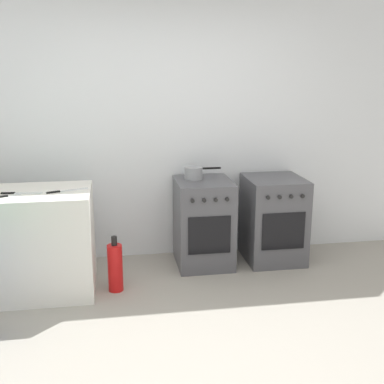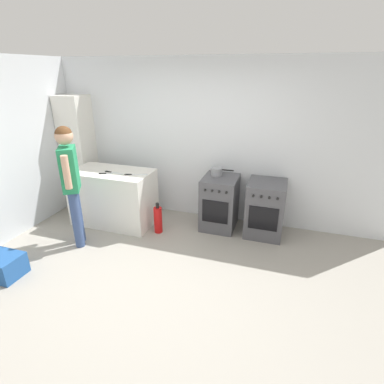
{
  "view_description": "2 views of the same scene",
  "coord_description": "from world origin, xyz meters",
  "px_view_note": "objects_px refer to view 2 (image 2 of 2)",
  "views": [
    {
      "loc": [
        -0.48,
        -2.85,
        1.89
      ],
      "look_at": [
        0.12,
        0.85,
        0.93
      ],
      "focal_mm": 45.0,
      "sensor_mm": 36.0,
      "label": 1
    },
    {
      "loc": [
        1.27,
        -2.7,
        2.4
      ],
      "look_at": [
        0.16,
        0.74,
        0.91
      ],
      "focal_mm": 28.0,
      "sensor_mm": 36.0,
      "label": 2
    }
  ],
  "objects_px": {
    "person": "(70,176)",
    "fire_extinguisher": "(158,220)",
    "oven_left": "(220,203)",
    "oven_right": "(265,208)",
    "knife_bread": "(135,174)",
    "pot": "(217,172)",
    "knife_paring": "(105,174)",
    "larder_cabinet": "(79,153)",
    "knife_carving": "(113,172)",
    "recycling_crate_lower": "(1,265)"
  },
  "relations": [
    {
      "from": "fire_extinguisher",
      "to": "knife_carving",
      "type": "bearing_deg",
      "value": 176.79
    },
    {
      "from": "knife_bread",
      "to": "recycling_crate_lower",
      "type": "height_order",
      "value": "knife_bread"
    },
    {
      "from": "oven_right",
      "to": "pot",
      "type": "distance_m",
      "value": 0.94
    },
    {
      "from": "knife_paring",
      "to": "fire_extinguisher",
      "type": "bearing_deg",
      "value": 3.12
    },
    {
      "from": "knife_carving",
      "to": "larder_cabinet",
      "type": "relative_size",
      "value": 0.17
    },
    {
      "from": "knife_paring",
      "to": "fire_extinguisher",
      "type": "height_order",
      "value": "knife_paring"
    },
    {
      "from": "knife_paring",
      "to": "knife_bread",
      "type": "relative_size",
      "value": 0.61
    },
    {
      "from": "person",
      "to": "knife_paring",
      "type": "bearing_deg",
      "value": 79.09
    },
    {
      "from": "oven_right",
      "to": "knife_bread",
      "type": "relative_size",
      "value": 2.51
    },
    {
      "from": "oven_left",
      "to": "knife_bread",
      "type": "xyz_separation_m",
      "value": [
        -1.25,
        -0.42,
        0.48
      ]
    },
    {
      "from": "oven_right",
      "to": "person",
      "type": "bearing_deg",
      "value": -155.96
    },
    {
      "from": "oven_right",
      "to": "knife_paring",
      "type": "bearing_deg",
      "value": -167.84
    },
    {
      "from": "oven_left",
      "to": "oven_right",
      "type": "bearing_deg",
      "value": 0.0
    },
    {
      "from": "knife_bread",
      "to": "fire_extinguisher",
      "type": "relative_size",
      "value": 0.68
    },
    {
      "from": "knife_bread",
      "to": "larder_cabinet",
      "type": "bearing_deg",
      "value": 159.68
    },
    {
      "from": "knife_carving",
      "to": "person",
      "type": "relative_size",
      "value": 0.19
    },
    {
      "from": "oven_left",
      "to": "pot",
      "type": "relative_size",
      "value": 2.38
    },
    {
      "from": "larder_cabinet",
      "to": "oven_right",
      "type": "bearing_deg",
      "value": -1.74
    },
    {
      "from": "oven_right",
      "to": "person",
      "type": "height_order",
      "value": "person"
    },
    {
      "from": "oven_right",
      "to": "person",
      "type": "xyz_separation_m",
      "value": [
        -2.55,
        -1.14,
        0.63
      ]
    },
    {
      "from": "person",
      "to": "fire_extinguisher",
      "type": "height_order",
      "value": "person"
    },
    {
      "from": "recycling_crate_lower",
      "to": "larder_cabinet",
      "type": "xyz_separation_m",
      "value": [
        -0.36,
        2.17,
        0.86
      ]
    },
    {
      "from": "knife_paring",
      "to": "oven_right",
      "type": "bearing_deg",
      "value": 12.16
    },
    {
      "from": "pot",
      "to": "knife_bread",
      "type": "height_order",
      "value": "pot"
    },
    {
      "from": "oven_right",
      "to": "person",
      "type": "relative_size",
      "value": 0.49
    },
    {
      "from": "pot",
      "to": "recycling_crate_lower",
      "type": "xyz_separation_m",
      "value": [
        -2.21,
        -2.15,
        -0.77
      ]
    },
    {
      "from": "knife_bread",
      "to": "pot",
      "type": "bearing_deg",
      "value": 23.1
    },
    {
      "from": "oven_right",
      "to": "larder_cabinet",
      "type": "relative_size",
      "value": 0.42
    },
    {
      "from": "pot",
      "to": "larder_cabinet",
      "type": "distance_m",
      "value": 2.57
    },
    {
      "from": "knife_bread",
      "to": "knife_carving",
      "type": "bearing_deg",
      "value": -176.86
    },
    {
      "from": "oven_right",
      "to": "fire_extinguisher",
      "type": "xyz_separation_m",
      "value": [
        -1.59,
        -0.48,
        -0.21
      ]
    },
    {
      "from": "oven_left",
      "to": "person",
      "type": "height_order",
      "value": "person"
    },
    {
      "from": "knife_paring",
      "to": "larder_cabinet",
      "type": "distance_m",
      "value": 1.13
    },
    {
      "from": "knife_carving",
      "to": "larder_cabinet",
      "type": "bearing_deg",
      "value": 152.49
    },
    {
      "from": "larder_cabinet",
      "to": "oven_left",
      "type": "bearing_deg",
      "value": -2.21
    },
    {
      "from": "knife_paring",
      "to": "larder_cabinet",
      "type": "height_order",
      "value": "larder_cabinet"
    },
    {
      "from": "knife_paring",
      "to": "knife_carving",
      "type": "relative_size",
      "value": 0.62
    },
    {
      "from": "knife_paring",
      "to": "person",
      "type": "bearing_deg",
      "value": -100.91
    },
    {
      "from": "person",
      "to": "recycling_crate_lower",
      "type": "bearing_deg",
      "value": -116.1
    },
    {
      "from": "fire_extinguisher",
      "to": "larder_cabinet",
      "type": "height_order",
      "value": "larder_cabinet"
    },
    {
      "from": "person",
      "to": "recycling_crate_lower",
      "type": "distance_m",
      "value": 1.38
    },
    {
      "from": "knife_paring",
      "to": "person",
      "type": "xyz_separation_m",
      "value": [
        -0.12,
        -0.61,
        0.15
      ]
    },
    {
      "from": "knife_paring",
      "to": "knife_carving",
      "type": "height_order",
      "value": "same"
    },
    {
      "from": "oven_left",
      "to": "knife_carving",
      "type": "xyz_separation_m",
      "value": [
        -1.62,
        -0.44,
        0.48
      ]
    },
    {
      "from": "oven_right",
      "to": "pot",
      "type": "xyz_separation_m",
      "value": [
        -0.8,
        0.08,
        0.48
      ]
    },
    {
      "from": "person",
      "to": "knife_bread",
      "type": "bearing_deg",
      "value": 51.01
    },
    {
      "from": "knife_paring",
      "to": "recycling_crate_lower",
      "type": "distance_m",
      "value": 1.82
    },
    {
      "from": "oven_right",
      "to": "recycling_crate_lower",
      "type": "bearing_deg",
      "value": -145.44
    },
    {
      "from": "pot",
      "to": "oven_right",
      "type": "bearing_deg",
      "value": -5.91
    },
    {
      "from": "knife_bread",
      "to": "fire_extinguisher",
      "type": "distance_m",
      "value": 0.79
    }
  ]
}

